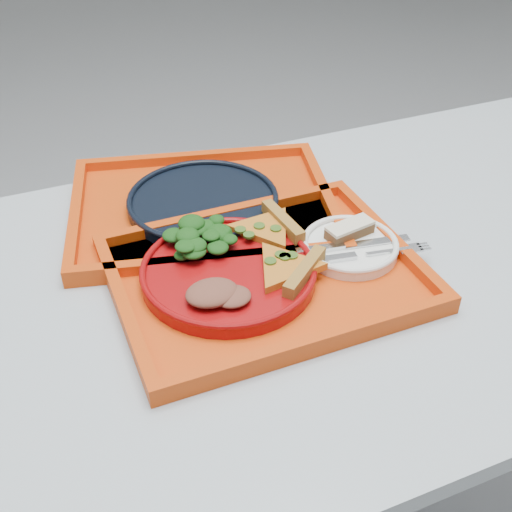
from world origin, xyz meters
name	(u,v)px	position (x,y,z in m)	size (l,w,h in m)	color
table	(282,310)	(0.00, 0.00, 0.68)	(1.60, 0.80, 0.75)	#A1ACB4
tray_main	(265,277)	(-0.03, 0.00, 0.76)	(0.45, 0.35, 0.01)	#C63B0A
tray_far	(204,210)	(-0.06, 0.21, 0.76)	(0.45, 0.35, 0.01)	#C63B0A
dinner_plate	(229,274)	(-0.09, 0.01, 0.77)	(0.26, 0.26, 0.02)	maroon
side_plate	(350,248)	(0.11, 0.00, 0.77)	(0.15, 0.15, 0.01)	white
navy_plate	(203,203)	(-0.06, 0.21, 0.77)	(0.26, 0.26, 0.02)	black
pizza_slice_a	(285,265)	(-0.01, -0.03, 0.79)	(0.13, 0.11, 0.02)	gold
pizza_slice_b	(266,227)	(0.00, 0.08, 0.79)	(0.13, 0.11, 0.02)	gold
salad_heap	(204,232)	(-0.10, 0.08, 0.80)	(0.10, 0.09, 0.05)	black
meat_portion	(212,293)	(-0.13, -0.05, 0.79)	(0.08, 0.06, 0.02)	brown
dessert_bar	(350,230)	(0.12, 0.02, 0.79)	(0.08, 0.04, 0.02)	#492D18
knife	(353,244)	(0.12, -0.01, 0.78)	(0.18, 0.02, 0.01)	silver
fork	(365,254)	(0.12, -0.04, 0.78)	(0.18, 0.02, 0.01)	silver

